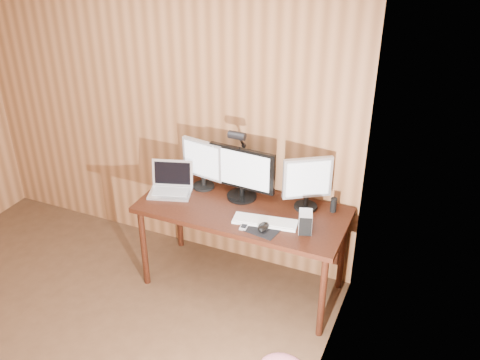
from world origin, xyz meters
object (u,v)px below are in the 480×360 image
Objects in this scene: hard_drive at (305,222)px; monitor_right at (307,182)px; speaker at (334,205)px; desk_lamp at (240,151)px; desk at (246,217)px; mouse at (263,227)px; monitor_center at (242,173)px; laptop at (171,184)px; keyboard at (265,222)px; phone at (244,226)px; monitor_left at (203,163)px.

monitor_right is at bearing 89.07° from hard_drive.
desk_lamp reaches higher than speaker.
desk is 0.69m from speaker.
mouse reaches higher than desk.
monitor_center is 1.39× the size of laptop.
keyboard is 4.15× the size of mouse.
monitor_right is 0.87× the size of keyboard.
mouse is at bearing -131.93° from speaker.
desk_lamp is at bearing 111.69° from phone.
speaker is 0.83m from desk_lamp.
keyboard is at bearing -40.24° from desk.
hard_drive is at bearing 12.64° from phone.
desk_lamp reaches higher than monitor_right.
monitor_left is 1.00m from hard_drive.
mouse is at bearing -31.92° from laptop.
phone is (-0.14, -0.02, -0.02)m from mouse.
desk_lamp reaches higher than desk.
desk_lamp is at bearing 179.39° from speaker.
hard_drive reaches higher than keyboard.
desk_lamp reaches higher than monitor_center.
hard_drive is 0.27× the size of desk_lamp.
speaker is at bearing 9.69° from monitor_center.
laptop is at bearing -178.09° from mouse.
monitor_center is 0.94× the size of desk_lamp.
monitor_center is 0.35m from monitor_left.
monitor_right reaches higher than laptop.
keyboard is at bearing -15.60° from monitor_left.
monitor_right is at bearing -7.91° from laptop.
keyboard is at bearing 119.52° from mouse.
hard_drive is (0.09, -0.30, -0.15)m from monitor_right.
hard_drive reaches higher than desk.
mouse is (0.02, -0.09, 0.01)m from keyboard.
mouse is at bearing -148.10° from monitor_right.
desk is 0.59m from hard_drive.
hard_drive is at bearing -18.43° from desk.
monitor_left is at bearing 146.70° from keyboard.
laptop is at bearing 161.79° from keyboard.
desk is 3.87× the size of monitor_left.
monitor_left is 1.05× the size of laptop.
laptop is 2.50× the size of hard_drive.
monitor_right is 3.72× the size of speaker.
monitor_left reaches higher than desk.
desk is at bearing -34.76° from desk_lamp.
keyboard is (0.30, -0.27, -0.21)m from monitor_center.
keyboard is 0.84× the size of desk_lamp.
monitor_center is 1.29× the size of monitor_right.
laptop is (-0.56, -0.13, -0.16)m from monitor_center.
speaker is (0.21, 0.03, -0.17)m from monitor_right.
mouse reaches higher than keyboard.
laptop reaches higher than hard_drive.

